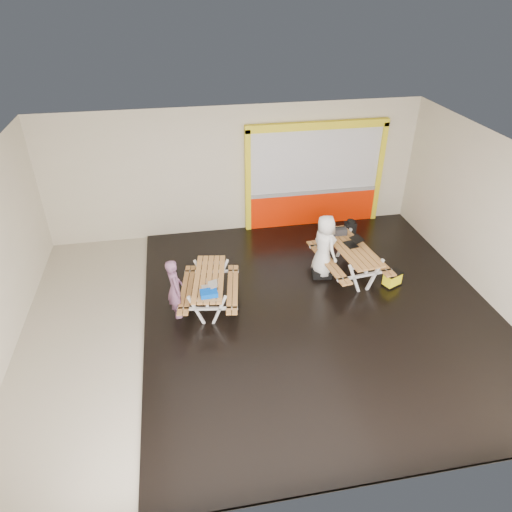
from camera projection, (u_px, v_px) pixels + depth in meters
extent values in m
cube|color=beige|center=(264.00, 318.00, 9.89)|extent=(10.00, 8.00, 0.01)
cube|color=white|center=(265.00, 161.00, 8.04)|extent=(10.00, 8.00, 0.01)
cube|color=beige|center=(235.00, 172.00, 12.31)|extent=(10.00, 0.01, 3.50)
cube|color=beige|center=(329.00, 413.00, 5.62)|extent=(10.00, 0.01, 3.50)
cube|color=beige|center=(497.00, 225.00, 9.73)|extent=(0.01, 8.00, 3.50)
cube|color=black|center=(320.00, 310.00, 10.07)|extent=(7.50, 7.98, 0.05)
cube|color=#F82400|center=(312.00, 209.00, 13.25)|extent=(3.60, 0.12, 1.00)
cube|color=gray|center=(314.00, 192.00, 12.97)|extent=(3.60, 0.14, 0.10)
cube|color=silver|center=(316.00, 161.00, 12.50)|extent=(3.60, 0.08, 1.72)
cube|color=yellow|center=(248.00, 183.00, 12.45)|extent=(0.14, 0.16, 2.90)
cube|color=yellow|center=(378.00, 173.00, 13.03)|extent=(0.14, 0.16, 2.90)
cube|color=yellow|center=(318.00, 125.00, 11.97)|extent=(3.88, 0.16, 0.20)
cube|color=#BD8244|center=(197.00, 279.00, 9.89)|extent=(0.40, 1.80, 0.04)
cube|color=#BD8244|center=(203.00, 278.00, 9.89)|extent=(0.40, 1.80, 0.04)
cube|color=#BD8244|center=(209.00, 278.00, 9.90)|extent=(0.40, 1.80, 0.04)
cube|color=#BD8244|center=(215.00, 278.00, 9.90)|extent=(0.40, 1.80, 0.04)
cube|color=#BD8244|center=(221.00, 278.00, 9.90)|extent=(0.40, 1.80, 0.04)
cube|color=white|center=(196.00, 310.00, 9.48)|extent=(0.34, 0.11, 0.72)
cube|color=white|center=(219.00, 310.00, 9.49)|extent=(0.34, 0.11, 0.72)
cube|color=white|center=(208.00, 309.00, 9.46)|extent=(1.23, 0.25, 0.05)
cube|color=white|center=(207.00, 299.00, 9.34)|extent=(0.61, 0.15, 0.05)
cube|color=white|center=(202.00, 273.00, 10.64)|extent=(0.34, 0.11, 0.72)
cube|color=white|center=(222.00, 273.00, 10.65)|extent=(0.34, 0.11, 0.72)
cube|color=white|center=(212.00, 271.00, 10.62)|extent=(1.23, 0.25, 0.05)
cube|color=white|center=(211.00, 263.00, 10.50)|extent=(0.61, 0.15, 0.05)
cube|color=white|center=(210.00, 285.00, 9.99)|extent=(0.29, 1.47, 0.05)
cube|color=#BD8244|center=(184.00, 289.00, 10.03)|extent=(0.39, 1.80, 0.04)
cube|color=#BD8244|center=(190.00, 289.00, 10.03)|extent=(0.39, 1.80, 0.04)
cube|color=#BD8244|center=(230.00, 288.00, 10.05)|extent=(0.39, 1.80, 0.04)
cube|color=#BD8244|center=(235.00, 288.00, 10.05)|extent=(0.39, 1.80, 0.04)
cube|color=#BD8244|center=(339.00, 249.00, 10.80)|extent=(0.38, 2.00, 0.04)
cube|color=#BD8244|center=(345.00, 248.00, 10.84)|extent=(0.38, 2.00, 0.04)
cube|color=#BD8244|center=(350.00, 247.00, 10.88)|extent=(0.38, 2.00, 0.04)
cube|color=#BD8244|center=(356.00, 246.00, 10.91)|extent=(0.38, 2.00, 0.04)
cube|color=#BD8244|center=(361.00, 245.00, 10.95)|extent=(0.38, 2.00, 0.04)
cube|color=white|center=(354.00, 279.00, 10.38)|extent=(0.38, 0.11, 0.80)
cube|color=white|center=(375.00, 275.00, 10.51)|extent=(0.38, 0.11, 0.80)
cube|color=white|center=(365.00, 275.00, 10.42)|extent=(1.37, 0.24, 0.06)
cube|color=white|center=(366.00, 265.00, 10.29)|extent=(0.68, 0.15, 0.06)
cube|color=white|center=(325.00, 246.00, 11.61)|extent=(0.38, 0.11, 0.80)
cube|color=white|center=(344.00, 243.00, 11.75)|extent=(0.38, 0.11, 0.80)
cube|color=white|center=(335.00, 243.00, 11.65)|extent=(1.37, 0.24, 0.06)
cube|color=white|center=(336.00, 234.00, 11.52)|extent=(0.68, 0.15, 0.06)
cube|color=white|center=(349.00, 254.00, 10.98)|extent=(0.27, 1.64, 0.06)
cube|color=#BD8244|center=(325.00, 262.00, 10.87)|extent=(0.38, 2.00, 0.04)
cube|color=#BD8244|center=(331.00, 261.00, 10.91)|extent=(0.38, 2.00, 0.04)
cube|color=#BD8244|center=(367.00, 254.00, 11.16)|extent=(0.38, 2.00, 0.04)
cube|color=#BD8244|center=(372.00, 254.00, 11.19)|extent=(0.38, 2.00, 0.04)
imported|color=#704765|center=(175.00, 288.00, 9.50)|extent=(0.40, 0.54, 1.35)
imported|color=white|center=(324.00, 246.00, 10.80)|extent=(0.70, 0.87, 1.55)
cube|color=silver|center=(207.00, 289.00, 9.52)|extent=(0.22, 0.30, 0.02)
cube|color=silver|center=(213.00, 284.00, 9.48)|extent=(0.20, 0.30, 0.06)
cube|color=silver|center=(212.00, 284.00, 9.48)|extent=(0.17, 0.27, 0.05)
cube|color=black|center=(351.00, 245.00, 10.91)|extent=(0.31, 0.38, 0.02)
cube|color=black|center=(357.00, 239.00, 10.90)|extent=(0.29, 0.38, 0.07)
cube|color=silver|center=(357.00, 239.00, 10.89)|extent=(0.25, 0.33, 0.05)
cube|color=#0143C3|center=(209.00, 293.00, 9.33)|extent=(0.36, 0.26, 0.10)
cube|color=black|center=(339.00, 231.00, 11.30)|extent=(0.38, 0.20, 0.17)
cylinder|color=black|center=(339.00, 227.00, 11.24)|extent=(0.28, 0.03, 0.02)
cube|color=black|center=(350.00, 230.00, 11.76)|extent=(0.30, 0.21, 0.40)
cylinder|color=black|center=(351.00, 222.00, 11.64)|extent=(0.20, 0.20, 0.10)
cube|color=black|center=(322.00, 273.00, 11.10)|extent=(0.49, 0.40, 0.17)
cube|color=black|center=(391.00, 284.00, 10.81)|extent=(0.48, 0.40, 0.04)
cube|color=#FFED10|center=(392.00, 279.00, 10.72)|extent=(0.45, 0.38, 0.31)
cube|color=black|center=(393.00, 273.00, 10.64)|extent=(0.48, 0.40, 0.03)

